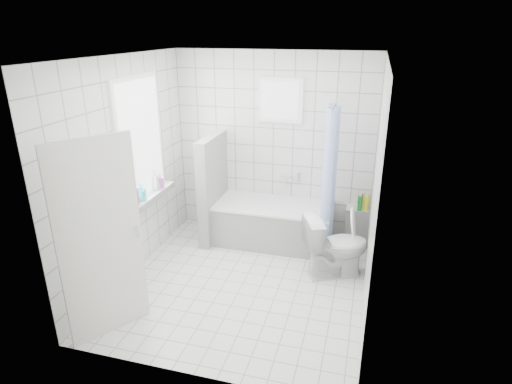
% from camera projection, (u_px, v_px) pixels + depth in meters
% --- Properties ---
extents(ground, '(3.00, 3.00, 0.00)m').
position_uv_depth(ground, '(243.00, 283.00, 5.13)').
color(ground, white).
rests_on(ground, ground).
extents(ceiling, '(3.00, 3.00, 0.00)m').
position_uv_depth(ceiling, '(240.00, 57.00, 4.19)').
color(ceiling, white).
rests_on(ceiling, ground).
extents(wall_back, '(2.80, 0.02, 2.60)m').
position_uv_depth(wall_back, '(273.00, 146.00, 6.00)').
color(wall_back, white).
rests_on(wall_back, ground).
extents(wall_front, '(2.80, 0.02, 2.60)m').
position_uv_depth(wall_front, '(185.00, 244.00, 3.31)').
color(wall_front, white).
rests_on(wall_front, ground).
extents(wall_left, '(0.02, 3.00, 2.60)m').
position_uv_depth(wall_left, '(128.00, 171.00, 5.00)').
color(wall_left, white).
rests_on(wall_left, ground).
extents(wall_right, '(0.02, 3.00, 2.60)m').
position_uv_depth(wall_right, '(374.00, 194.00, 4.31)').
color(wall_right, white).
rests_on(wall_right, ground).
extents(window_left, '(0.01, 0.90, 1.40)m').
position_uv_depth(window_left, '(141.00, 140.00, 5.15)').
color(window_left, white).
rests_on(window_left, wall_left).
extents(window_back, '(0.50, 0.01, 0.50)m').
position_uv_depth(window_back, '(280.00, 101.00, 5.70)').
color(window_back, white).
rests_on(window_back, wall_back).
extents(window_sill, '(0.18, 1.02, 0.08)m').
position_uv_depth(window_sill, '(150.00, 197.00, 5.41)').
color(window_sill, white).
rests_on(window_sill, wall_left).
extents(door, '(0.47, 0.69, 2.00)m').
position_uv_depth(door, '(101.00, 242.00, 3.99)').
color(door, silver).
rests_on(door, ground).
extents(bathtub, '(1.61, 0.77, 0.58)m').
position_uv_depth(bathtub, '(273.00, 223.00, 6.01)').
color(bathtub, white).
rests_on(bathtub, ground).
extents(partition_wall, '(0.15, 0.85, 1.50)m').
position_uv_depth(partition_wall, '(213.00, 188.00, 6.01)').
color(partition_wall, white).
rests_on(partition_wall, ground).
extents(tiled_ledge, '(0.40, 0.24, 0.55)m').
position_uv_depth(tiled_ledge, '(360.00, 226.00, 5.95)').
color(tiled_ledge, white).
rests_on(tiled_ledge, ground).
extents(toilet, '(0.89, 0.72, 0.79)m').
position_uv_depth(toilet, '(336.00, 246.00, 5.18)').
color(toilet, white).
rests_on(toilet, ground).
extents(curtain_rod, '(0.02, 0.80, 0.02)m').
position_uv_depth(curtain_rod, '(334.00, 104.00, 5.18)').
color(curtain_rod, silver).
rests_on(curtain_rod, wall_back).
extents(shower_curtain, '(0.14, 0.48, 1.78)m').
position_uv_depth(shower_curtain, '(329.00, 177.00, 5.39)').
color(shower_curtain, '#4C6DDF').
rests_on(shower_curtain, curtain_rod).
extents(tub_faucet, '(0.18, 0.06, 0.06)m').
position_uv_depth(tub_faucet, '(286.00, 179.00, 6.08)').
color(tub_faucet, silver).
rests_on(tub_faucet, wall_back).
extents(sill_bottles, '(0.13, 0.77, 0.31)m').
position_uv_depth(sill_bottles, '(146.00, 187.00, 5.25)').
color(sill_bottles, '#C54C5F').
rests_on(sill_bottles, window_sill).
extents(ledge_bottles, '(0.15, 0.17, 0.22)m').
position_uv_depth(ledge_bottles, '(362.00, 202.00, 5.78)').
color(ledge_bottles, red).
rests_on(ledge_bottles, tiled_ledge).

